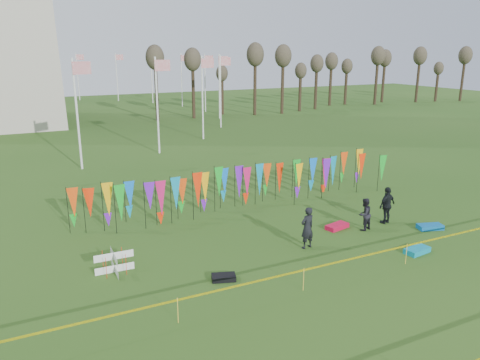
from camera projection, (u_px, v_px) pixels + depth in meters
name	position (u px, v px, depth m)	size (l,w,h in m)	color
ground	(324.00, 263.00, 19.46)	(160.00, 160.00, 0.00)	#244914
banner_row	(248.00, 183.00, 25.75)	(18.64, 0.64, 2.36)	black
caution_tape_near	(345.00, 261.00, 17.79)	(26.00, 0.02, 0.90)	#FBF305
tree_line	(327.00, 66.00, 69.39)	(53.92, 1.92, 7.84)	#382B1C
box_kite	(114.00, 262.00, 18.48)	(0.78, 0.78, 0.87)	red
person_left	(307.00, 228.00, 20.66)	(0.70, 0.51, 1.91)	black
person_mid	(364.00, 214.00, 22.78)	(0.79, 0.49, 1.62)	black
person_right	(387.00, 205.00, 23.65)	(1.12, 0.64, 1.91)	black
kite_bag_turquoise	(417.00, 250.00, 20.37)	(1.17, 0.58, 0.23)	#0B91B3
kite_bag_red	(337.00, 226.00, 23.14)	(1.22, 0.56, 0.22)	red
kite_bag_black	(224.00, 277.00, 17.97)	(0.91, 0.53, 0.21)	black
kite_bag_teal	(430.00, 227.00, 23.07)	(1.21, 0.58, 0.23)	#0C65B1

